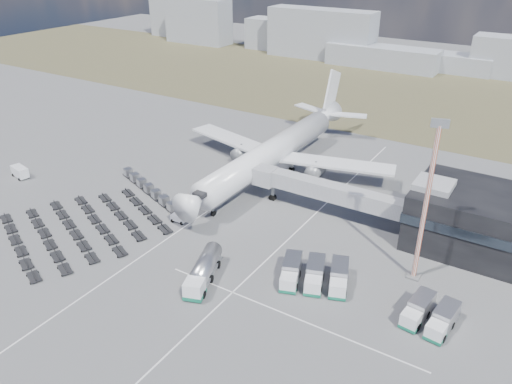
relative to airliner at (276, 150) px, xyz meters
The scene contains 16 objects.
ground 32.81m from the airliner, 90.00° to the right, with size 420.00×420.00×0.00m, color #565659.
grass_strip 77.80m from the airliner, 90.00° to the left, with size 420.00×90.00×0.01m, color brown.
lane_markings 31.41m from the airliner, 71.60° to the right, with size 47.12×110.00×0.01m.
terminal 48.51m from the airliner, ahead, with size 30.40×16.40×11.00m.
jet_bridge 19.89m from the airliner, 36.93° to the right, with size 30.30×3.80×7.05m.
airliner is the anchor object (origin of this frame).
skyline 116.79m from the airliner, 89.77° to the left, with size 292.20×26.28×25.21m.
fuel_tanker 41.82m from the airliner, 75.21° to the right, with size 6.40×11.49×3.62m.
pushback_tug 29.18m from the airliner, 97.98° to the right, with size 2.95×1.66×1.36m, color white.
utility_van 56.08m from the airliner, 145.04° to the right, with size 4.59×2.08×2.43m, color white.
catering_truck 4.08m from the airliner, 17.47° to the left, with size 4.09×6.27×2.67m.
service_trucks_near 40.87m from the airliner, 51.64° to the right, with size 11.68×10.25×2.97m.
service_trucks_far 53.08m from the airliner, 36.84° to the right, with size 6.62×7.63×2.82m.
uld_row 28.64m from the airliner, 126.41° to the right, with size 21.54×9.39×1.74m.
baggage_dollies 43.56m from the airliner, 113.67° to the right, with size 31.62×31.90×0.78m.
floodlight_mast 44.37m from the airliner, 30.82° to the right, with size 2.43×1.97×25.52m.
Camera 1 is at (50.19, -56.08, 46.70)m, focal length 35.00 mm.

